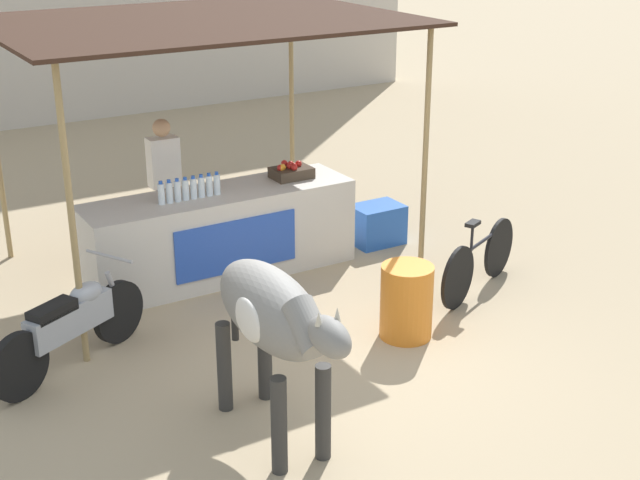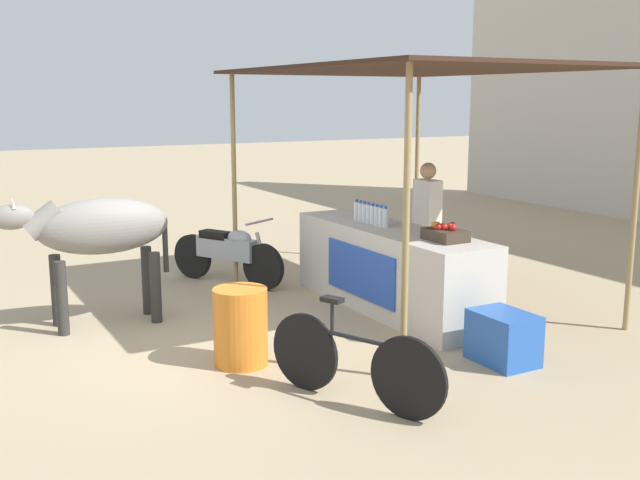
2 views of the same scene
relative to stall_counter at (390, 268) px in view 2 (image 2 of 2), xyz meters
name	(u,v)px [view 2 (image 2 of 2)]	position (x,y,z in m)	size (l,w,h in m)	color
ground_plane	(212,337)	(0.00, -2.20, -0.48)	(60.00, 60.00, 0.00)	tan
stall_counter	(390,268)	(0.00, 0.00, 0.00)	(3.00, 0.82, 0.96)	beige
stall_awning	(416,78)	(0.00, 0.30, 2.16)	(4.20, 3.20, 2.76)	#382319
water_bottle_row	(371,214)	(-0.35, -0.05, 0.59)	(0.70, 0.07, 0.25)	silver
fruit_crate	(445,233)	(0.92, 0.05, 0.56)	(0.44, 0.32, 0.18)	#3F3326
vendor_behind_counter	(427,228)	(-0.31, 0.75, 0.37)	(0.34, 0.22, 1.65)	#383842
cooler_box	(503,338)	(2.02, -0.10, -0.24)	(0.60, 0.44, 0.48)	blue
water_barrel	(241,327)	(0.88, -2.24, -0.12)	(0.50, 0.50, 0.72)	orange
cow	(97,231)	(-1.00, -3.09, 0.55)	(0.56, 1.83, 1.44)	gray
motorcycle_parked	(228,252)	(-2.00, -1.20, -0.05)	(1.62, 0.97, 0.90)	black
bicycle_leaning	(354,362)	(2.14, -1.80, -0.13)	(1.53, 0.72, 0.85)	black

